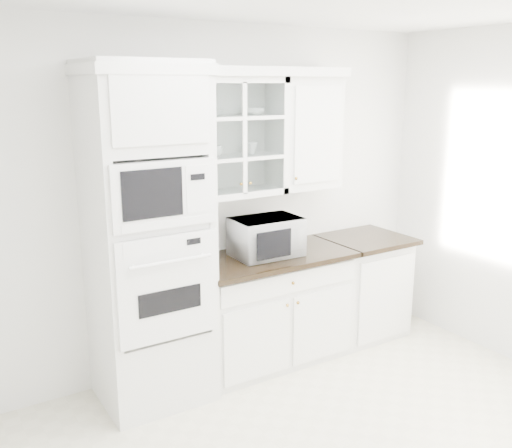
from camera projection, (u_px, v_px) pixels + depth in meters
room_shell at (325, 165)px, 3.38m from camera, size 4.00×3.50×2.70m
oven_column at (148, 239)px, 3.95m from camera, size 0.76×0.68×2.40m
base_cabinet_run at (270, 307)px, 4.68m from camera, size 1.32×0.67×0.92m
extra_base_cabinet at (361, 285)px, 5.19m from camera, size 0.72×0.67×0.92m
upper_cabinet_glass at (233, 137)px, 4.33m from camera, size 0.80×0.33×0.90m
upper_cabinet_solid at (305, 133)px, 4.67m from camera, size 0.55×0.33×0.90m
crown_molding at (222, 71)px, 4.14m from camera, size 2.14×0.38×0.07m
countertop_microwave at (265, 236)px, 4.50m from camera, size 0.54×0.45×0.31m
bowl_a at (206, 113)px, 4.18m from camera, size 0.24×0.24×0.06m
bowl_b at (253, 111)px, 4.39m from camera, size 0.21×0.21×0.05m
cup_a at (215, 151)px, 4.28m from camera, size 0.13×0.13×0.09m
cup_b at (251, 148)px, 4.44m from camera, size 0.13×0.13×0.10m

